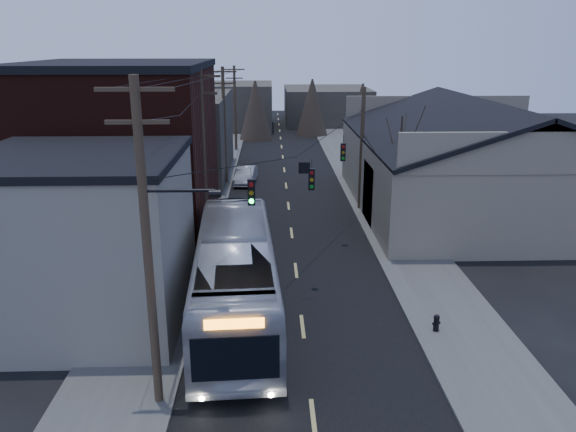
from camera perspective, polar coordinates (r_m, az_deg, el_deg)
name	(u,v)px	position (r m, az deg, el deg)	size (l,w,h in m)	color
road_surface	(287,192)	(44.41, -0.12, 2.47)	(9.00, 110.00, 0.02)	black
sidewalk_left	(204,192)	(44.69, -8.49, 2.44)	(4.00, 110.00, 0.12)	#474744
sidewalk_right	(368,191)	(45.06, 8.18, 2.58)	(4.00, 110.00, 0.12)	#474744
building_clapboard	(83,242)	(24.53, -20.10, -2.48)	(8.00, 8.00, 7.00)	#6D665B
building_brick	(122,155)	(34.65, -16.48, 6.00)	(10.00, 12.00, 10.00)	black
building_left_far	(176,136)	(50.23, -11.34, 7.94)	(9.00, 14.00, 7.00)	#38332C
warehouse	(475,171)	(41.43, 18.42, 4.32)	(16.16, 20.60, 7.73)	#7C6D5A
building_far_left	(235,106)	(78.51, -5.37, 11.09)	(10.00, 12.00, 6.00)	#38332C
building_far_right	(326,105)	(83.80, 3.92, 11.16)	(12.00, 14.00, 5.00)	#38332C
bare_tree	(399,176)	(34.70, 11.19, 4.03)	(0.40, 0.40, 7.20)	black
utility_lines	(243,143)	(37.66, -4.64, 7.43)	(11.24, 45.28, 10.50)	#382B1E
bus	(235,275)	(24.03, -5.36, -5.97)	(3.19, 13.61, 3.79)	#A0A3AC
parked_car	(246,175)	(47.06, -4.32, 4.14)	(1.49, 4.28, 1.41)	#9FA0A6
fire_hydrant	(436,322)	(23.88, 14.84, -10.37)	(0.35, 0.25, 0.72)	black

